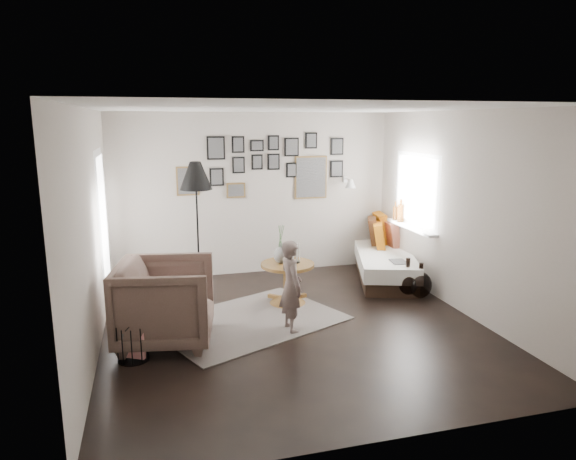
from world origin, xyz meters
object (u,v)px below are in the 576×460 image
object	(u,v)px
floor_lamp	(196,181)
magazine_basket	(133,343)
daybed	(382,260)
demijohn_small	(420,285)
child	(291,286)
demijohn_large	(407,281)
armchair	(166,302)
vase	(281,252)
pedestal_table	(288,285)

from	to	relation	value
floor_lamp	magazine_basket	bearing A→B (deg)	-115.05
daybed	demijohn_small	bearing A→B (deg)	-65.95
child	demijohn_large	bearing A→B (deg)	-76.14
daybed	floor_lamp	bearing A→B (deg)	-159.70
floor_lamp	demijohn_small	bearing A→B (deg)	-17.02
armchair	floor_lamp	distance (m)	1.99
vase	demijohn_small	distance (m)	2.05
magazine_basket	child	xyz separation A→B (m)	(1.81, 0.32, 0.36)
daybed	pedestal_table	bearing A→B (deg)	-138.56
daybed	demijohn_large	distance (m)	0.91
demijohn_large	demijohn_small	bearing A→B (deg)	-40.23
armchair	child	bearing A→B (deg)	-81.35
vase	armchair	distance (m)	1.82
daybed	magazine_basket	world-z (taller)	daybed
pedestal_table	armchair	world-z (taller)	armchair
pedestal_table	demijohn_large	bearing A→B (deg)	-4.79
armchair	vase	bearing A→B (deg)	-50.32
demijohn_large	vase	bearing A→B (deg)	174.79
pedestal_table	daybed	bearing A→B (deg)	23.17
vase	floor_lamp	distance (m)	1.53
demijohn_large	daybed	bearing A→B (deg)	87.57
demijohn_small	armchair	bearing A→B (deg)	-170.34
demijohn_large	armchair	bearing A→B (deg)	-167.98
daybed	child	bearing A→B (deg)	-121.62
floor_lamp	demijohn_large	distance (m)	3.30
vase	demijohn_large	size ratio (longest dim) A/B	0.93
pedestal_table	child	bearing A→B (deg)	-102.56
pedestal_table	vase	xyz separation A→B (m)	(-0.08, 0.02, 0.47)
daybed	demijohn_large	bearing A→B (deg)	-74.16
daybed	magazine_basket	bearing A→B (deg)	-134.08
demijohn_large	demijohn_small	distance (m)	0.19
armchair	magazine_basket	xyz separation A→B (m)	(-0.36, -0.36, -0.28)
vase	magazine_basket	bearing A→B (deg)	-147.22
daybed	demijohn_large	size ratio (longest dim) A/B	3.66
daybed	armchair	xyz separation A→B (m)	(-3.42, -1.62, 0.19)
armchair	demijohn_small	xyz separation A→B (m)	(3.52, 0.60, -0.28)
armchair	floor_lamp	size ratio (longest dim) A/B	0.55
demijohn_small	floor_lamp	bearing A→B (deg)	162.98
armchair	child	distance (m)	1.45
armchair	daybed	bearing A→B (deg)	-54.38
daybed	child	xyz separation A→B (m)	(-1.97, -1.66, 0.27)
magazine_basket	demijohn_small	world-z (taller)	demijohn_small
magazine_basket	child	size ratio (longest dim) A/B	0.36
armchair	floor_lamp	xyz separation A→B (m)	(0.51, 1.52, 1.18)
floor_lamp	child	bearing A→B (deg)	-59.19
armchair	magazine_basket	distance (m)	0.58
demijohn_large	child	world-z (taller)	child
vase	demijohn_large	xyz separation A→B (m)	(1.81, -0.17, -0.52)
magazine_basket	demijohn_small	size ratio (longest dim) A/B	0.78
pedestal_table	magazine_basket	distance (m)	2.35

